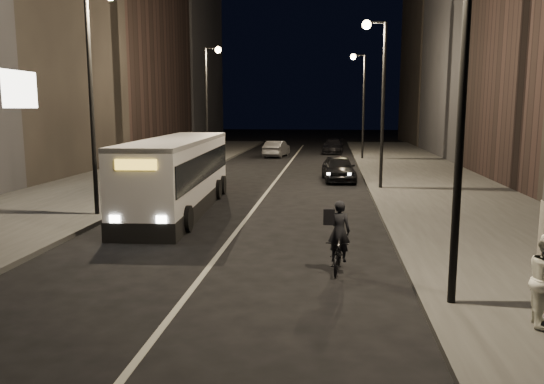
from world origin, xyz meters
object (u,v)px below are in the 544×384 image
(streetlight_right_mid, at_px, (378,82))
(streetlight_left_far, at_px, (210,90))
(car_far, at_px, (333,146))
(streetlight_left_near, at_px, (97,72))
(city_bus, at_px, (178,171))
(streetlight_right_far, at_px, (361,92))
(streetlight_right_near, at_px, (451,40))
(car_near, at_px, (338,168))
(cyclist_on_bicycle, at_px, (338,248))
(car_mid, at_px, (277,149))

(streetlight_right_mid, relative_size, streetlight_left_far, 1.00)
(streetlight_left_far, bearing_deg, car_far, 54.99)
(streetlight_left_near, height_order, streetlight_left_far, same)
(streetlight_left_near, bearing_deg, city_bus, 38.02)
(streetlight_right_far, height_order, streetlight_left_far, same)
(car_far, bearing_deg, streetlight_right_near, -83.67)
(city_bus, xyz_separation_m, car_near, (6.51, 9.56, -0.86))
(streetlight_left_far, bearing_deg, streetlight_right_mid, -43.16)
(streetlight_left_far, xyz_separation_m, city_bus, (2.36, -16.15, -3.78))
(car_near, distance_m, car_far, 18.91)
(streetlight_right_near, distance_m, cyclist_on_bicycle, 5.65)
(streetlight_left_near, relative_size, streetlight_left_far, 1.00)
(streetlight_right_near, relative_size, city_bus, 0.75)
(streetlight_right_far, xyz_separation_m, streetlight_left_far, (-10.66, -6.00, 0.00))
(car_far, bearing_deg, streetlight_left_near, -102.60)
(streetlight_right_far, relative_size, car_far, 1.81)
(streetlight_right_near, bearing_deg, streetlight_right_far, 90.00)
(car_mid, xyz_separation_m, car_far, (4.80, 4.21, -0.04))
(streetlight_right_near, relative_size, cyclist_on_bicycle, 4.39)
(streetlight_right_near, distance_m, streetlight_left_near, 13.33)
(city_bus, xyz_separation_m, car_mid, (1.47, 24.26, -0.89))
(streetlight_right_mid, bearing_deg, streetlight_right_near, -90.00)
(car_near, height_order, car_far, car_near)
(streetlight_left_far, height_order, car_far, streetlight_left_far)
(streetlight_right_far, height_order, car_mid, streetlight_right_far)
(streetlight_left_far, bearing_deg, car_near, -36.59)
(cyclist_on_bicycle, height_order, car_near, cyclist_on_bicycle)
(city_bus, height_order, car_mid, city_bus)
(streetlight_right_mid, relative_size, car_near, 1.90)
(streetlight_left_near, height_order, cyclist_on_bicycle, streetlight_left_near)
(streetlight_right_near, distance_m, car_near, 20.03)
(streetlight_right_near, height_order, car_near, streetlight_right_near)
(car_far, bearing_deg, city_bus, -99.12)
(streetlight_right_mid, bearing_deg, cyclist_on_bicycle, -98.32)
(streetlight_left_far, xyz_separation_m, car_mid, (3.83, 8.11, -4.67))
(streetlight_right_mid, xyz_separation_m, city_bus, (-8.30, -6.15, -3.78))
(streetlight_left_far, distance_m, car_mid, 10.11)
(streetlight_right_near, bearing_deg, streetlight_left_near, 143.12)
(car_far, bearing_deg, streetlight_left_far, -121.72)
(streetlight_right_far, distance_m, car_mid, 8.54)
(streetlight_left_near, distance_m, streetlight_left_far, 18.00)
(streetlight_right_near, xyz_separation_m, streetlight_right_mid, (0.00, 16.00, 0.00))
(streetlight_left_near, bearing_deg, car_far, 74.11)
(streetlight_right_near, xyz_separation_m, streetlight_left_near, (-10.66, 8.00, 0.00))
(streetlight_left_far, xyz_separation_m, car_far, (8.63, 12.32, -4.71))
(car_near, bearing_deg, cyclist_on_bicycle, -96.18)
(city_bus, bearing_deg, car_near, 52.62)
(car_near, xyz_separation_m, car_mid, (-5.04, 14.70, -0.04))
(streetlight_right_near, bearing_deg, car_mid, 101.32)
(city_bus, relative_size, cyclist_on_bicycle, 5.88)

